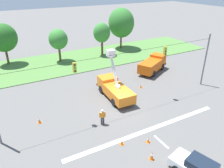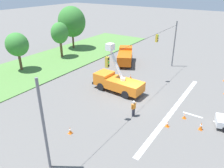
{
  "view_description": "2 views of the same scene",
  "coord_description": "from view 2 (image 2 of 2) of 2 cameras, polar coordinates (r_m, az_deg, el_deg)",
  "views": [
    {
      "loc": [
        -11.57,
        -18.6,
        13.59
      ],
      "look_at": [
        0.18,
        2.96,
        1.72
      ],
      "focal_mm": 35.0,
      "sensor_mm": 36.0,
      "label": 1
    },
    {
      "loc": [
        -20.54,
        -10.53,
        12.4
      ],
      "look_at": [
        -1.09,
        2.41,
        1.56
      ],
      "focal_mm": 35.0,
      "sensor_mm": 36.0,
      "label": 2
    }
  ],
  "objects": [
    {
      "name": "tree_east",
      "position": [
        40.41,
        -13.5,
        12.78
      ],
      "size": [
        3.26,
        2.82,
        6.28
      ],
      "color": "brown",
      "rests_on": "ground"
    },
    {
      "name": "traffic_cone_near_bucket",
      "position": [
        31.25,
        4.88,
        2.01
      ],
      "size": [
        0.36,
        0.36,
        0.63
      ],
      "color": "orange",
      "rests_on": "ground"
    },
    {
      "name": "signal_gantry",
      "position": [
        24.49,
        6.17,
        5.29
      ],
      "size": [
        26.2,
        0.33,
        7.2
      ],
      "color": "slate",
      "rests_on": "ground"
    },
    {
      "name": "road_worker",
      "position": [
        22.23,
        5.66,
        -6.11
      ],
      "size": [
        0.63,
        0.33,
        1.77
      ],
      "color": "#383842",
      "rests_on": "ground"
    },
    {
      "name": "traffic_cone_mid_right",
      "position": [
        21.62,
        14.29,
        -10.11
      ],
      "size": [
        0.36,
        0.36,
        0.59
      ],
      "color": "orange",
      "rests_on": "ground"
    },
    {
      "name": "traffic_cone_lane_edge_b",
      "position": [
        23.28,
        18.42,
        -7.89
      ],
      "size": [
        0.36,
        0.36,
        0.62
      ],
      "color": "orange",
      "rests_on": "ground"
    },
    {
      "name": "utility_truck_bucket_lift",
      "position": [
        27.07,
        1.29,
        0.6
      ],
      "size": [
        2.57,
        6.59,
        5.93
      ],
      "color": "orange",
      "rests_on": "ground"
    },
    {
      "name": "tree_far_east",
      "position": [
        45.71,
        -10.48,
        15.69
      ],
      "size": [
        5.18,
        5.63,
        8.4
      ],
      "color": "brown",
      "rests_on": "ground"
    },
    {
      "name": "utility_truck_support_near",
      "position": [
        36.84,
        3.43,
        7.26
      ],
      "size": [
        6.56,
        4.83,
        2.39
      ],
      "color": "#D6560F",
      "rests_on": "ground"
    },
    {
      "name": "traffic_cone_foreground_right",
      "position": [
        20.45,
        -10.88,
        -11.77
      ],
      "size": [
        0.36,
        0.36,
        0.7
      ],
      "color": "orange",
      "rests_on": "ground"
    },
    {
      "name": "grass_verge",
      "position": [
        37.26,
        -19.45,
        4.07
      ],
      "size": [
        56.0,
        12.0,
        0.1
      ],
      "primitive_type": "cube",
      "color": "#517F3D",
      "rests_on": "ground"
    },
    {
      "name": "ground_plane",
      "position": [
        26.2,
        5.73,
        -3.5
      ],
      "size": [
        200.0,
        200.0,
        0.0
      ],
      "primitive_type": "plane",
      "color": "#605E5B"
    },
    {
      "name": "tree_centre",
      "position": [
        35.85,
        -23.55,
        9.4
      ],
      "size": [
        3.26,
        3.52,
        5.85
      ],
      "color": "brown",
      "rests_on": "ground"
    },
    {
      "name": "traffic_cone_lane_edge_a",
      "position": [
        22.1,
        22.24,
        -10.15
      ],
      "size": [
        0.36,
        0.36,
        0.79
      ],
      "color": "orange",
      "rests_on": "ground"
    },
    {
      "name": "lane_markings",
      "position": [
        24.35,
        19.14,
        -7.27
      ],
      "size": [
        17.6,
        15.25,
        0.01
      ],
      "color": "silver",
      "rests_on": "ground"
    }
  ]
}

